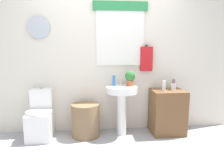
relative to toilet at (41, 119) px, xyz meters
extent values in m
plane|color=#A3A3A8|center=(1.03, -0.88, -0.30)|extent=(8.00, 8.00, 0.00)
cube|color=silver|center=(1.03, 0.27, 1.00)|extent=(4.40, 0.10, 2.60)
cube|color=white|center=(1.27, 0.20, 1.25)|extent=(0.78, 0.03, 0.87)
cube|color=#2D894C|center=(1.27, 0.19, 1.75)|extent=(0.88, 0.04, 0.14)
cylinder|color=silver|center=(0.00, 0.20, 1.41)|extent=(0.35, 0.03, 0.35)
cylinder|color=black|center=(1.71, 0.19, 1.14)|extent=(0.02, 0.06, 0.02)
cube|color=red|center=(1.71, 0.17, 0.92)|extent=(0.20, 0.05, 0.40)
cube|color=white|center=(0.00, -0.03, -0.09)|extent=(0.36, 0.50, 0.42)
cylinder|color=white|center=(0.00, -0.09, 0.14)|extent=(0.38, 0.38, 0.03)
cube|color=white|center=(0.00, 0.14, 0.29)|extent=(0.34, 0.18, 0.33)
cylinder|color=silver|center=(0.00, 0.14, 0.47)|extent=(0.04, 0.04, 0.02)
cylinder|color=#846647|center=(0.69, -0.03, -0.04)|extent=(0.44, 0.44, 0.52)
cylinder|color=white|center=(1.27, -0.03, 0.05)|extent=(0.15, 0.15, 0.69)
cylinder|color=white|center=(1.27, -0.03, 0.45)|extent=(0.49, 0.49, 0.10)
cylinder|color=silver|center=(1.27, 0.09, 0.55)|extent=(0.03, 0.03, 0.10)
cube|color=brown|center=(2.03, -0.03, 0.06)|extent=(0.52, 0.44, 0.72)
cylinder|color=#2D6BB7|center=(1.15, 0.02, 0.58)|extent=(0.05, 0.05, 0.17)
cylinder|color=#AD5B38|center=(1.41, 0.03, 0.54)|extent=(0.12, 0.12, 0.09)
sphere|color=#2D7033|center=(1.41, 0.03, 0.65)|extent=(0.16, 0.16, 0.16)
cylinder|color=white|center=(1.94, -0.07, 0.50)|extent=(0.05, 0.05, 0.16)
cylinder|color=silver|center=(2.12, -0.01, 0.47)|extent=(0.08, 0.08, 0.10)
cylinder|color=purple|center=(2.14, -0.01, 0.52)|extent=(0.01, 0.02, 0.18)
cylinder|color=blue|center=(2.12, 0.01, 0.52)|extent=(0.03, 0.01, 0.18)
cylinder|color=green|center=(2.10, -0.01, 0.52)|extent=(0.01, 0.02, 0.18)
cylinder|color=red|center=(2.12, -0.03, 0.52)|extent=(0.03, 0.02, 0.18)
camera|label=1|loc=(0.81, -3.15, 1.06)|focal=32.69mm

